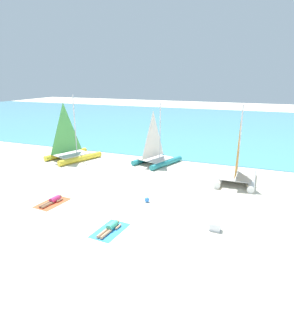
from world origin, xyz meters
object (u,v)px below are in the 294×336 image
(sailboat_teal, at_px, (156,155))
(sailboat_yellow, at_px, (71,150))
(sailboat_white, at_px, (237,171))
(sunbather_right, at_px, (111,227))
(beach_ball, at_px, (147,200))
(towel_left, at_px, (52,203))
(cooler_box, at_px, (215,226))
(sunbather_left, at_px, (53,200))
(towel_right, at_px, (110,230))

(sailboat_teal, bearing_deg, sailboat_yellow, -148.91)
(sailboat_white, bearing_deg, sailboat_teal, 161.33)
(sailboat_teal, distance_m, sunbather_right, 10.99)
(beach_ball, bearing_deg, sailboat_teal, 106.56)
(towel_left, xyz_separation_m, cooler_box, (8.87, 0.36, 0.17))
(cooler_box, bearing_deg, beach_ball, 156.72)
(sailboat_teal, height_order, cooler_box, sailboat_teal)
(towel_left, distance_m, sunbather_left, 0.14)
(sailboat_white, xyz_separation_m, beach_ball, (-4.23, -5.27, -0.61))
(sailboat_yellow, relative_size, towel_right, 2.78)
(towel_right, bearing_deg, sailboat_white, 62.59)
(sailboat_teal, relative_size, sailboat_yellow, 0.90)
(sailboat_teal, relative_size, towel_right, 2.50)
(towel_right, height_order, cooler_box, cooler_box)
(sailboat_white, xyz_separation_m, sailboat_yellow, (-13.42, 0.55, 0.04))
(sailboat_white, height_order, sunbather_left, sailboat_white)
(sunbather_left, xyz_separation_m, beach_ball, (4.81, 2.04, 0.01))
(sailboat_teal, height_order, sunbather_left, sailboat_teal)
(sailboat_yellow, bearing_deg, cooler_box, -9.20)
(sunbather_right, xyz_separation_m, beach_ball, (0.36, 3.52, 0.01))
(sunbather_right, xyz_separation_m, cooler_box, (4.41, 1.78, 0.05))
(sailboat_white, distance_m, sunbather_left, 11.64)
(sailboat_white, bearing_deg, sunbather_right, -118.62)
(sailboat_teal, bearing_deg, sailboat_white, 1.55)
(sunbather_left, distance_m, towel_right, 4.71)
(sailboat_teal, height_order, towel_right, sailboat_teal)
(towel_right, distance_m, beach_ball, 3.61)
(sailboat_teal, relative_size, sailboat_white, 0.95)
(sunbather_right, bearing_deg, sailboat_yellow, 137.96)
(towel_right, bearing_deg, sailboat_teal, 99.41)
(towel_right, xyz_separation_m, cooler_box, (4.42, 1.85, 0.17))
(beach_ball, bearing_deg, sailboat_white, 51.25)
(sailboat_teal, relative_size, sunbather_right, 3.03)
(sailboat_teal, xyz_separation_m, sailboat_white, (6.40, -2.03, 0.04))
(towel_left, bearing_deg, beach_ball, 23.57)
(towel_left, distance_m, sunbather_right, 4.68)
(towel_left, bearing_deg, sunbather_left, 84.51)
(sailboat_white, distance_m, towel_right, 10.01)
(towel_right, relative_size, beach_ball, 6.78)
(sailboat_yellow, distance_m, towel_left, 9.08)
(sunbather_right, bearing_deg, cooler_box, 26.58)
(sailboat_white, relative_size, towel_left, 2.64)
(sailboat_teal, xyz_separation_m, sunbather_left, (-2.64, -9.34, -0.58))
(sailboat_yellow, xyz_separation_m, towel_left, (4.37, -7.92, -0.78))
(sailboat_teal, distance_m, sailboat_yellow, 7.17)
(sailboat_white, bearing_deg, sailboat_yellow, 176.60)
(sailboat_teal, bearing_deg, cooler_box, -36.31)
(sailboat_white, bearing_deg, sunbather_left, -142.12)
(sailboat_teal, distance_m, cooler_box, 10.99)
(sailboat_white, xyz_separation_m, sunbather_right, (-4.59, -8.79, -0.61))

